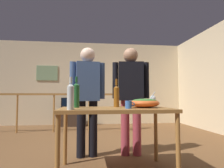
{
  "coord_description": "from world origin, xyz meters",
  "views": [
    {
      "loc": [
        -0.15,
        -3.39,
        0.89
      ],
      "look_at": [
        0.18,
        -0.68,
        1.07
      ],
      "focal_mm": 31.86,
      "sensor_mm": 36.0,
      "label": 1
    }
  ],
  "objects_px": {
    "mug_blue": "(129,105)",
    "person_standing_right": "(131,91)",
    "stair_railing": "(77,105)",
    "wine_bottle_green": "(76,95)",
    "wine_glass": "(153,99)",
    "flat_screen_tv": "(71,104)",
    "person_standing_left": "(87,92)",
    "tv_console": "(71,119)",
    "wine_bottle_amber": "(116,96)",
    "salad_bowl": "(145,103)",
    "framed_picture": "(47,73)",
    "wine_bottle_clear": "(71,96)",
    "serving_table": "(115,114)"
  },
  "relations": [
    {
      "from": "flat_screen_tv",
      "to": "person_standing_left",
      "type": "distance_m",
      "value": 3.22
    },
    {
      "from": "stair_railing",
      "to": "wine_bottle_clear",
      "type": "height_order",
      "value": "wine_bottle_clear"
    },
    {
      "from": "flat_screen_tv",
      "to": "wine_bottle_green",
      "type": "relative_size",
      "value": 1.61
    },
    {
      "from": "framed_picture",
      "to": "wine_bottle_clear",
      "type": "bearing_deg",
      "value": -75.85
    },
    {
      "from": "flat_screen_tv",
      "to": "wine_bottle_amber",
      "type": "distance_m",
      "value": 3.7
    },
    {
      "from": "salad_bowl",
      "to": "person_standing_right",
      "type": "distance_m",
      "value": 0.65
    },
    {
      "from": "tv_console",
      "to": "person_standing_right",
      "type": "bearing_deg",
      "value": -70.16
    },
    {
      "from": "serving_table",
      "to": "salad_bowl",
      "type": "xyz_separation_m",
      "value": [
        0.37,
        0.02,
        0.14
      ]
    },
    {
      "from": "serving_table",
      "to": "wine_bottle_green",
      "type": "bearing_deg",
      "value": 165.26
    },
    {
      "from": "framed_picture",
      "to": "serving_table",
      "type": "relative_size",
      "value": 0.5
    },
    {
      "from": "wine_bottle_amber",
      "to": "mug_blue",
      "type": "relative_size",
      "value": 3.32
    },
    {
      "from": "tv_console",
      "to": "serving_table",
      "type": "relative_size",
      "value": 0.68
    },
    {
      "from": "salad_bowl",
      "to": "wine_bottle_clear",
      "type": "bearing_deg",
      "value": -161.51
    },
    {
      "from": "tv_console",
      "to": "wine_glass",
      "type": "relative_size",
      "value": 5.8
    },
    {
      "from": "wine_bottle_amber",
      "to": "person_standing_left",
      "type": "relative_size",
      "value": 0.23
    },
    {
      "from": "stair_railing",
      "to": "tv_console",
      "type": "height_order",
      "value": "stair_railing"
    },
    {
      "from": "flat_screen_tv",
      "to": "wine_bottle_amber",
      "type": "bearing_deg",
      "value": -76.46
    },
    {
      "from": "wine_bottle_amber",
      "to": "person_standing_right",
      "type": "height_order",
      "value": "person_standing_right"
    },
    {
      "from": "person_standing_left",
      "to": "stair_railing",
      "type": "bearing_deg",
      "value": -90.81
    },
    {
      "from": "wine_bottle_green",
      "to": "wine_bottle_clear",
      "type": "xyz_separation_m",
      "value": [
        -0.04,
        -0.4,
        -0.02
      ]
    },
    {
      "from": "tv_console",
      "to": "wine_bottle_amber",
      "type": "bearing_deg",
      "value": -76.57
    },
    {
      "from": "serving_table",
      "to": "wine_bottle_amber",
      "type": "bearing_deg",
      "value": 78.11
    },
    {
      "from": "wine_glass",
      "to": "person_standing_right",
      "type": "bearing_deg",
      "value": 121.43
    },
    {
      "from": "framed_picture",
      "to": "person_standing_right",
      "type": "distance_m",
      "value": 4.06
    },
    {
      "from": "serving_table",
      "to": "mug_blue",
      "type": "relative_size",
      "value": 11.81
    },
    {
      "from": "flat_screen_tv",
      "to": "person_standing_right",
      "type": "distance_m",
      "value": 3.39
    },
    {
      "from": "salad_bowl",
      "to": "person_standing_left",
      "type": "relative_size",
      "value": 0.22
    },
    {
      "from": "wine_glass",
      "to": "person_standing_left",
      "type": "xyz_separation_m",
      "value": [
        -0.9,
        0.37,
        0.1
      ]
    },
    {
      "from": "framed_picture",
      "to": "wine_bottle_green",
      "type": "bearing_deg",
      "value": -74.02
    },
    {
      "from": "mug_blue",
      "to": "person_standing_right",
      "type": "xyz_separation_m",
      "value": [
        0.2,
        0.79,
        0.18
      ]
    },
    {
      "from": "person_standing_left",
      "to": "serving_table",
      "type": "bearing_deg",
      "value": 109.42
    },
    {
      "from": "person_standing_left",
      "to": "wine_bottle_amber",
      "type": "bearing_deg",
      "value": 124.01
    },
    {
      "from": "tv_console",
      "to": "serving_table",
      "type": "height_order",
      "value": "serving_table"
    },
    {
      "from": "salad_bowl",
      "to": "person_standing_right",
      "type": "height_order",
      "value": "person_standing_right"
    },
    {
      "from": "stair_railing",
      "to": "wine_bottle_green",
      "type": "height_order",
      "value": "wine_bottle_green"
    },
    {
      "from": "framed_picture",
      "to": "wine_bottle_clear",
      "type": "relative_size",
      "value": 1.92
    },
    {
      "from": "mug_blue",
      "to": "tv_console",
      "type": "bearing_deg",
      "value": 103.43
    },
    {
      "from": "tv_console",
      "to": "person_standing_right",
      "type": "height_order",
      "value": "person_standing_right"
    },
    {
      "from": "wine_bottle_amber",
      "to": "person_standing_left",
      "type": "distance_m",
      "value": 0.58
    },
    {
      "from": "wine_bottle_green",
      "to": "person_standing_right",
      "type": "relative_size",
      "value": 0.23
    },
    {
      "from": "framed_picture",
      "to": "wine_bottle_clear",
      "type": "height_order",
      "value": "framed_picture"
    },
    {
      "from": "wine_glass",
      "to": "mug_blue",
      "type": "height_order",
      "value": "wine_glass"
    },
    {
      "from": "wine_glass",
      "to": "mug_blue",
      "type": "xyz_separation_m",
      "value": [
        -0.43,
        -0.42,
        -0.06
      ]
    },
    {
      "from": "wine_glass",
      "to": "flat_screen_tv",
      "type": "bearing_deg",
      "value": 111.33
    },
    {
      "from": "framed_picture",
      "to": "salad_bowl",
      "type": "relative_size",
      "value": 1.8
    },
    {
      "from": "stair_railing",
      "to": "tv_console",
      "type": "xyz_separation_m",
      "value": [
        -0.21,
        1.01,
        -0.47
      ]
    },
    {
      "from": "tv_console",
      "to": "wine_bottle_green",
      "type": "height_order",
      "value": "wine_bottle_green"
    },
    {
      "from": "flat_screen_tv",
      "to": "wine_glass",
      "type": "relative_size",
      "value": 4.0
    },
    {
      "from": "mug_blue",
      "to": "person_standing_right",
      "type": "relative_size",
      "value": 0.07
    },
    {
      "from": "tv_console",
      "to": "person_standing_left",
      "type": "distance_m",
      "value": 3.32
    }
  ]
}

